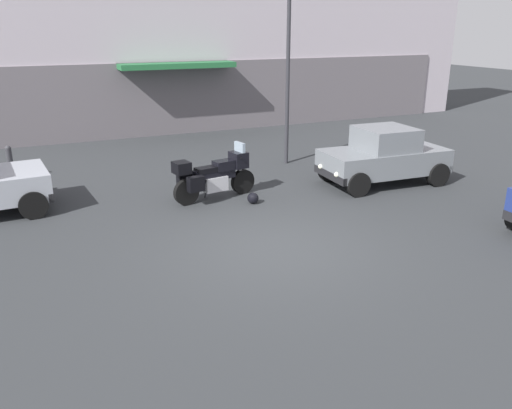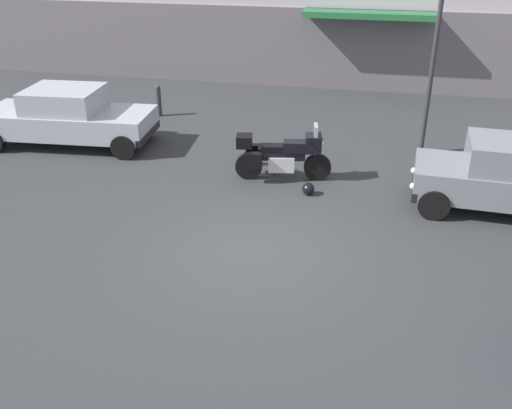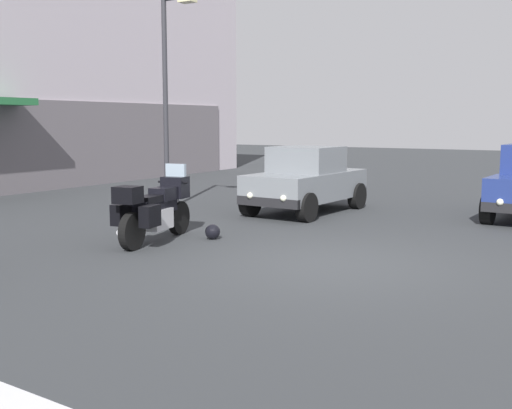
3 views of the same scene
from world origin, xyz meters
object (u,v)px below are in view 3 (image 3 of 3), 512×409
at_px(motorcycle, 155,208).
at_px(helmet, 213,232).
at_px(car_compact_side, 306,180).
at_px(streetlamp_curbside, 170,82).

xyz_separation_m(motorcycle, helmet, (0.75, -0.71, -0.48)).
relative_size(motorcycle, helmet, 8.04).
distance_m(car_compact_side, streetlamp_curbside, 3.99).
bearing_deg(motorcycle, helmet, -53.45).
xyz_separation_m(motorcycle, streetlamp_curbside, (3.32, 2.34, 2.45)).
xyz_separation_m(motorcycle, car_compact_side, (4.70, -0.62, 0.15)).
height_order(car_compact_side, streetlamp_curbside, streetlamp_curbside).
bearing_deg(car_compact_side, motorcycle, -4.59).
xyz_separation_m(helmet, car_compact_side, (3.95, 0.09, 0.63)).
height_order(motorcycle, streetlamp_curbside, streetlamp_curbside).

